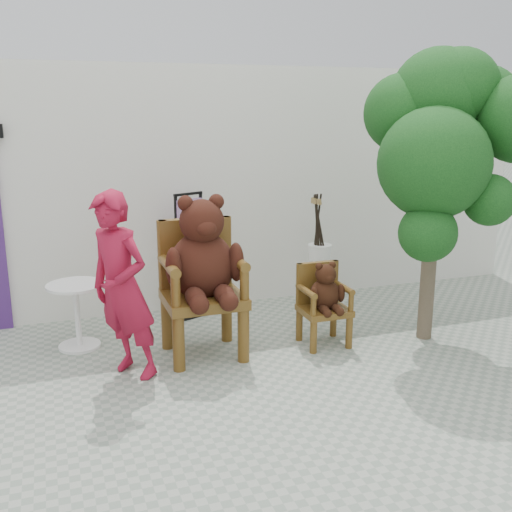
% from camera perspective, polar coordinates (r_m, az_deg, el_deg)
% --- Properties ---
extents(ground_plane, '(60.00, 60.00, 0.00)m').
position_cam_1_polar(ground_plane, '(5.55, 2.91, -12.78)').
color(ground_plane, gray).
rests_on(ground_plane, ground).
extents(back_wall, '(9.00, 1.00, 3.00)m').
position_cam_1_polar(back_wall, '(7.98, -5.41, 6.73)').
color(back_wall, silver).
rests_on(back_wall, ground).
extents(chair_big, '(0.79, 0.88, 1.67)m').
position_cam_1_polar(chair_big, '(6.04, -5.15, -0.94)').
color(chair_big, '#4E3310').
rests_on(chair_big, ground).
extents(chair_small, '(0.50, 0.49, 0.92)m').
position_cam_1_polar(chair_small, '(6.44, 6.47, -3.78)').
color(chair_small, '#4E3310').
rests_on(chair_small, ground).
extents(person, '(0.74, 0.78, 1.80)m').
position_cam_1_polar(person, '(5.60, -12.57, -2.97)').
color(person, maroon).
rests_on(person, ground).
extents(cafe_table, '(0.60, 0.60, 0.70)m').
position_cam_1_polar(cafe_table, '(6.61, -16.69, -4.76)').
color(cafe_table, white).
rests_on(cafe_table, ground).
extents(display_stand, '(0.55, 0.49, 1.51)m').
position_cam_1_polar(display_stand, '(7.36, -6.28, -1.18)').
color(display_stand, black).
rests_on(display_stand, ground).
extents(stool_bucket, '(0.32, 0.32, 1.45)m').
position_cam_1_polar(stool_bucket, '(7.63, 6.05, -0.18)').
color(stool_bucket, white).
rests_on(stool_bucket, ground).
extents(tree, '(1.84, 1.84, 3.10)m').
position_cam_1_polar(tree, '(6.49, 17.93, 11.43)').
color(tree, '#46392A').
rests_on(tree, ground).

